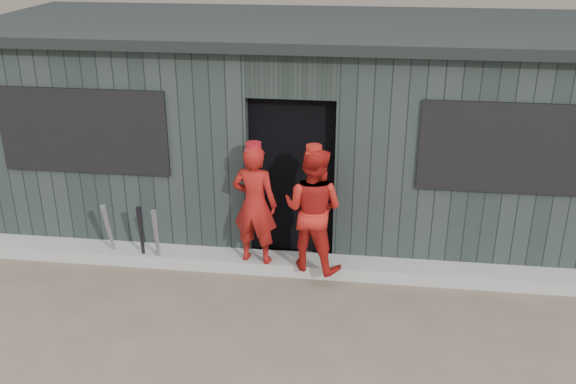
# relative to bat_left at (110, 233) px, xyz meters

# --- Properties ---
(ground) EXTENTS (80.00, 80.00, 0.00)m
(ground) POSITION_rel_bat_left_xyz_m (2.08, -1.68, -0.42)
(ground) COLOR brown
(ground) RESTS_ON ground
(curb) EXTENTS (8.00, 0.36, 0.15)m
(curb) POSITION_rel_bat_left_xyz_m (2.08, 0.14, -0.34)
(curb) COLOR #A1A29C
(curb) RESTS_ON ground
(bat_left) EXTENTS (0.12, 0.35, 0.83)m
(bat_left) POSITION_rel_bat_left_xyz_m (0.00, 0.00, 0.00)
(bat_left) COLOR gray
(bat_left) RESTS_ON ground
(bat_mid) EXTENTS (0.14, 0.28, 0.81)m
(bat_mid) POSITION_rel_bat_left_xyz_m (0.58, -0.04, -0.01)
(bat_mid) COLOR gray
(bat_mid) RESTS_ON ground
(bat_right) EXTENTS (0.16, 0.29, 0.82)m
(bat_right) POSITION_rel_bat_left_xyz_m (0.39, -0.01, -0.00)
(bat_right) COLOR black
(bat_right) RESTS_ON ground
(player_red_left) EXTENTS (0.56, 0.41, 1.41)m
(player_red_left) POSITION_rel_bat_left_xyz_m (1.72, 0.07, 0.44)
(player_red_left) COLOR maroon
(player_red_left) RESTS_ON curb
(player_red_right) EXTENTS (0.83, 0.73, 1.43)m
(player_red_right) POSITION_rel_bat_left_xyz_m (2.38, -0.00, 0.45)
(player_red_right) COLOR red
(player_red_right) RESTS_ON curb
(player_grey_back) EXTENTS (0.64, 0.55, 1.11)m
(player_grey_back) POSITION_rel_bat_left_xyz_m (2.35, 0.72, 0.14)
(player_grey_back) COLOR #ADADAD
(player_grey_back) RESTS_ON ground
(dugout) EXTENTS (8.30, 3.30, 2.62)m
(dugout) POSITION_rel_bat_left_xyz_m (2.08, 1.83, 0.87)
(dugout) COLOR black
(dugout) RESTS_ON ground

